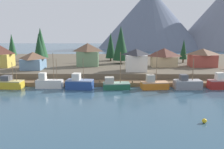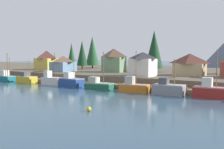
# 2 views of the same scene
# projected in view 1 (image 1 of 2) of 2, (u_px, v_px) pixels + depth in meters

# --- Properties ---
(ground_plane) EXTENTS (400.00, 400.00, 1.00)m
(ground_plane) POSITION_uv_depth(u_px,v_px,m) (116.00, 74.00, 78.36)
(ground_plane) COLOR #335166
(dock) EXTENTS (80.00, 4.00, 1.60)m
(dock) POSITION_uv_depth(u_px,v_px,m) (116.00, 83.00, 60.46)
(dock) COLOR brown
(dock) RESTS_ON ground_plane
(shoreline_bank) EXTENTS (400.00, 56.00, 2.50)m
(shoreline_bank) POSITION_uv_depth(u_px,v_px,m) (116.00, 64.00, 89.86)
(shoreline_bank) COLOR brown
(shoreline_bank) RESTS_ON ground_plane
(mountain_west_peak) EXTENTS (86.54, 86.54, 48.58)m
(mountain_west_peak) POSITION_uv_depth(u_px,v_px,m) (150.00, 18.00, 199.71)
(mountain_west_peak) COLOR slate
(mountain_west_peak) RESTS_ON ground_plane
(fishing_boat_yellow) EXTENTS (6.44, 3.21, 6.27)m
(fishing_boat_yellow) POSITION_uv_depth(u_px,v_px,m) (9.00, 84.00, 57.03)
(fishing_boat_yellow) COLOR gold
(fishing_boat_yellow) RESTS_ON ground_plane
(fishing_boat_white) EXTENTS (6.28, 2.30, 8.52)m
(fishing_boat_white) POSITION_uv_depth(u_px,v_px,m) (49.00, 83.00, 57.36)
(fishing_boat_white) COLOR silver
(fishing_boat_white) RESTS_ON ground_plane
(fishing_boat_blue) EXTENTS (6.52, 3.69, 7.38)m
(fishing_boat_blue) POSITION_uv_depth(u_px,v_px,m) (79.00, 83.00, 56.51)
(fishing_boat_blue) COLOR navy
(fishing_boat_blue) RESTS_ON ground_plane
(fishing_boat_green) EXTENTS (6.50, 3.59, 8.72)m
(fishing_boat_green) POSITION_uv_depth(u_px,v_px,m) (115.00, 85.00, 56.47)
(fishing_boat_green) COLOR #1E5B3D
(fishing_boat_green) RESTS_ON ground_plane
(fishing_boat_orange) EXTENTS (6.55, 3.45, 9.01)m
(fishing_boat_orange) POSITION_uv_depth(u_px,v_px,m) (154.00, 84.00, 56.40)
(fishing_boat_orange) COLOR #CC6B1E
(fishing_boat_orange) RESTS_ON ground_plane
(fishing_boat_grey) EXTENTS (6.39, 3.26, 7.24)m
(fishing_boat_grey) POSITION_uv_depth(u_px,v_px,m) (187.00, 84.00, 56.38)
(fishing_boat_grey) COLOR gray
(fishing_boat_grey) RESTS_ON ground_plane
(fishing_boat_red) EXTENTS (6.40, 2.85, 9.11)m
(fishing_boat_red) POSITION_uv_depth(u_px,v_px,m) (222.00, 83.00, 56.47)
(fishing_boat_red) COLOR maroon
(fishing_boat_red) RESTS_ON ground_plane
(house_green) EXTENTS (7.05, 4.31, 7.31)m
(house_green) POSITION_uv_depth(u_px,v_px,m) (88.00, 54.00, 75.78)
(house_green) COLOR #6B8E66
(house_green) RESTS_ON shoreline_bank
(house_blue) EXTENTS (6.14, 7.10, 5.03)m
(house_blue) POSITION_uv_depth(u_px,v_px,m) (33.00, 60.00, 70.06)
(house_blue) COLOR #6689A8
(house_blue) RESTS_ON shoreline_bank
(house_tan) EXTENTS (8.16, 5.09, 5.80)m
(house_tan) POSITION_uv_depth(u_px,v_px,m) (164.00, 57.00, 74.94)
(house_tan) COLOR tan
(house_tan) RESTS_ON shoreline_bank
(house_yellow) EXTENTS (7.16, 6.30, 6.81)m
(house_yellow) POSITION_uv_depth(u_px,v_px,m) (0.00, 56.00, 74.24)
(house_yellow) COLOR gold
(house_yellow) RESTS_ON shoreline_bank
(house_red) EXTENTS (8.11, 6.04, 5.68)m
(house_red) POSITION_uv_depth(u_px,v_px,m) (202.00, 57.00, 74.75)
(house_red) COLOR #9E4238
(house_red) RESTS_ON shoreline_bank
(house_white) EXTENTS (6.03, 5.73, 6.19)m
(house_white) POSITION_uv_depth(u_px,v_px,m) (136.00, 60.00, 66.64)
(house_white) COLOR silver
(house_white) RESTS_ON shoreline_bank
(conifer_near_left) EXTENTS (3.90, 3.90, 10.47)m
(conifer_near_left) POSITION_uv_depth(u_px,v_px,m) (111.00, 45.00, 89.57)
(conifer_near_left) COLOR #4C3823
(conifer_near_left) RESTS_ON shoreline_bank
(conifer_near_right) EXTENTS (5.57, 5.57, 12.92)m
(conifer_near_right) POSITION_uv_depth(u_px,v_px,m) (121.00, 43.00, 81.47)
(conifer_near_right) COLOR #4C3823
(conifer_near_right) RESTS_ON shoreline_bank
(conifer_mid_left) EXTENTS (2.67, 2.67, 8.38)m
(conifer_mid_left) POSITION_uv_depth(u_px,v_px,m) (184.00, 49.00, 83.78)
(conifer_mid_left) COLOR #4C3823
(conifer_mid_left) RESTS_ON shoreline_bank
(conifer_mid_right) EXTENTS (3.19, 3.19, 10.12)m
(conifer_mid_right) POSITION_uv_depth(u_px,v_px,m) (12.00, 44.00, 91.72)
(conifer_mid_right) COLOR #4C3823
(conifer_mid_right) RESTS_ON shoreline_bank
(conifer_back_left) EXTENTS (5.29, 5.29, 12.40)m
(conifer_back_left) POSITION_uv_depth(u_px,v_px,m) (41.00, 43.00, 90.69)
(conifer_back_left) COLOR #4C3823
(conifer_back_left) RESTS_ON shoreline_bank
(conifer_back_right) EXTENTS (3.95, 3.95, 10.36)m
(conifer_back_right) POSITION_uv_depth(u_px,v_px,m) (39.00, 47.00, 81.63)
(conifer_back_right) COLOR #4C3823
(conifer_back_right) RESTS_ON shoreline_bank
(channel_buoy) EXTENTS (0.70, 0.70, 0.70)m
(channel_buoy) POSITION_uv_depth(u_px,v_px,m) (204.00, 121.00, 35.37)
(channel_buoy) COLOR gold
(channel_buoy) RESTS_ON ground_plane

